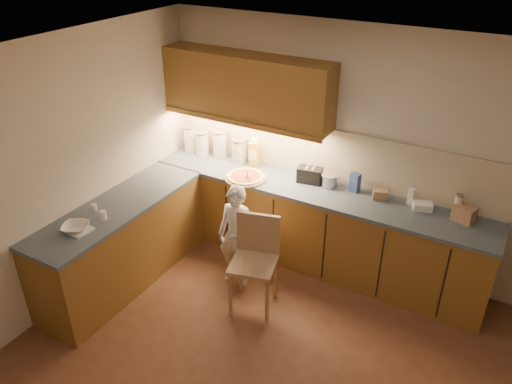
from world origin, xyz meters
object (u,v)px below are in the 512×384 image
Objects in this scene: child at (237,236)px; oil_jug at (254,153)px; toaster at (310,175)px; pizza_on_board at (246,177)px; wooden_chair at (255,255)px.

oil_jug is (-0.31, 0.90, 0.51)m from child.
pizza_on_board is at bearing -165.81° from toaster.
child reaches higher than wooden_chair.
child is 4.01× the size of toaster.
wooden_chair is (0.33, -0.18, -0.01)m from child.
child is at bearing -68.18° from pizza_on_board.
oil_jug reaches higher than toaster.
pizza_on_board is at bearing -76.10° from oil_jug.
child is 3.34× the size of oil_jug.
wooden_chair is 3.41× the size of toaster.
child is at bearing -71.06° from oil_jug.
toaster is at bearing 62.06° from child.
oil_jug is (-0.08, 0.34, 0.13)m from pizza_on_board.
wooden_chair is at bearing -104.41° from toaster.
wooden_chair is at bearing -31.19° from child.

